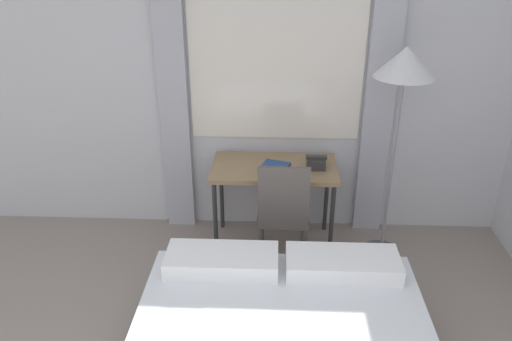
% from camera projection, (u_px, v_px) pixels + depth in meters
% --- Properties ---
extents(wall_back_with_window, '(5.63, 0.13, 2.70)m').
position_uv_depth(wall_back_with_window, '(239.00, 78.00, 4.06)').
color(wall_back_with_window, silver).
rests_on(wall_back_with_window, ground_plane).
extents(desk, '(1.00, 0.55, 0.74)m').
position_uv_depth(desk, '(274.00, 174.00, 4.03)').
color(desk, '#937551').
rests_on(desk, ground_plane).
extents(desk_chair, '(0.41, 0.41, 0.91)m').
position_uv_depth(desk_chair, '(283.00, 209.00, 3.83)').
color(desk_chair, '#59514C').
rests_on(desk_chair, ground_plane).
extents(standing_lamp, '(0.44, 0.44, 1.72)m').
position_uv_depth(standing_lamp, '(404.00, 77.00, 3.53)').
color(standing_lamp, '#4C4C51').
rests_on(standing_lamp, ground_plane).
extents(telephone, '(0.17, 0.13, 0.10)m').
position_uv_depth(telephone, '(316.00, 163.00, 3.95)').
color(telephone, '#2D2D2D').
rests_on(telephone, desk).
extents(book, '(0.26, 0.27, 0.02)m').
position_uv_depth(book, '(274.00, 167.00, 3.95)').
color(book, navy).
rests_on(book, desk).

